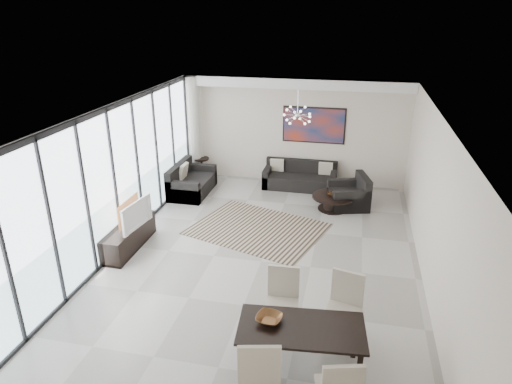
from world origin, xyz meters
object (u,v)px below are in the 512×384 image
(sofa_main, at_px, (300,179))
(television, at_px, (133,214))
(coffee_table, at_px, (333,202))
(dining_table, at_px, (301,333))
(tv_console, at_px, (129,237))

(sofa_main, height_order, television, television)
(coffee_table, height_order, television, television)
(television, xyz_separation_m, dining_table, (3.70, -2.60, -0.17))
(coffee_table, xyz_separation_m, tv_console, (-3.96, -2.82, 0.05))
(coffee_table, height_order, tv_console, tv_console)
(coffee_table, relative_size, tv_console, 0.62)
(tv_console, xyz_separation_m, television, (0.16, -0.01, 0.53))
(sofa_main, bearing_deg, tv_console, -126.05)
(coffee_table, distance_m, tv_console, 4.86)
(tv_console, relative_size, dining_table, 0.93)
(dining_table, bearing_deg, tv_console, 145.89)
(tv_console, bearing_deg, sofa_main, 53.95)
(coffee_table, height_order, sofa_main, sofa_main)
(sofa_main, distance_m, tv_console, 5.08)
(sofa_main, relative_size, dining_table, 1.11)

